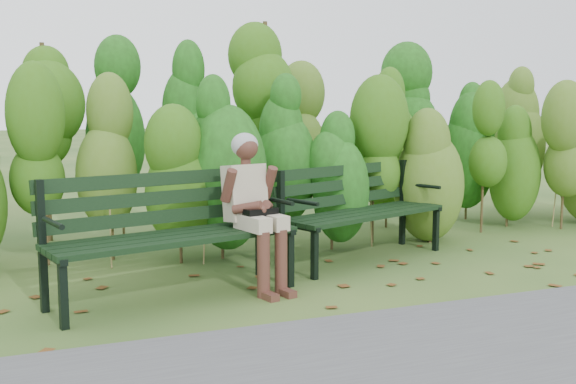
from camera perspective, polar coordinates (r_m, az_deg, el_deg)
name	(u,v)px	position (r m, az deg, el deg)	size (l,w,h in m)	color
ground	(303,284)	(5.81, 1.27, -7.77)	(80.00, 80.00, 0.00)	#2B4D1E
footpath	(456,380)	(3.98, 14.04, -15.19)	(60.00, 2.50, 0.01)	#474749
hedge_band	(237,129)	(7.37, -4.32, 5.32)	(11.04, 1.67, 2.42)	#47381E
leaf_litter	(283,282)	(5.86, -0.39, -7.61)	(5.71, 2.10, 0.01)	brown
bench_left	(168,224)	(5.41, -10.11, -2.71)	(2.06, 1.09, 0.98)	black
bench_right	(356,204)	(6.69, 5.82, -1.02)	(1.95, 1.21, 0.93)	black
seated_woman	(253,200)	(5.54, -2.97, -0.65)	(0.51, 0.75, 1.29)	#BDAD93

